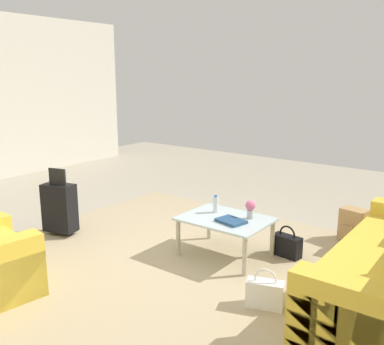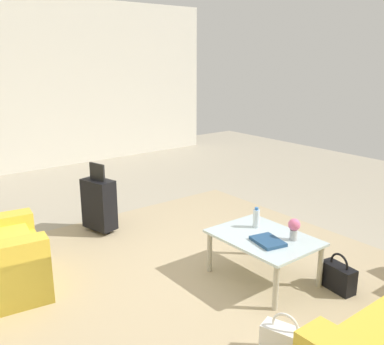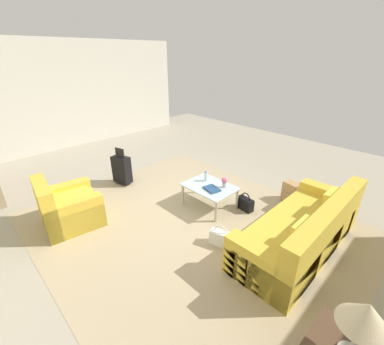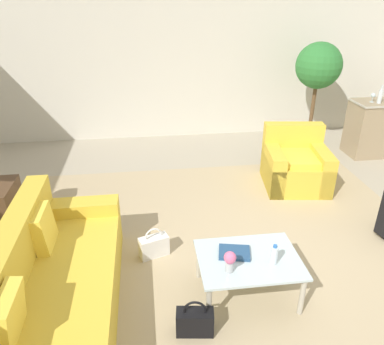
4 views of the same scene
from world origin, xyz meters
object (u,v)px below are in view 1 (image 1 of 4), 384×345
(handbag_white, at_px, (265,293))
(backpack_tan, at_px, (353,226))
(coffee_table, at_px, (225,223))
(handbag_black, at_px, (287,245))
(flower_vase, at_px, (250,208))
(suitcase_black, at_px, (60,207))
(water_bottle, at_px, (216,204))
(coffee_table_book, at_px, (231,221))

(handbag_white, bearing_deg, backpack_tan, -93.82)
(coffee_table, distance_m, handbag_black, 0.73)
(flower_vase, xyz_separation_m, suitcase_black, (2.22, 0.85, -0.20))
(backpack_tan, bearing_deg, suitcase_black, 33.58)
(coffee_table, xyz_separation_m, suitcase_black, (2.00, 0.70, -0.02))
(handbag_black, bearing_deg, flower_vase, 35.14)
(water_bottle, height_order, handbag_black, water_bottle)
(handbag_white, xyz_separation_m, handbag_black, (0.31, -1.10, 0.00))
(water_bottle, bearing_deg, handbag_black, -159.19)
(flower_vase, relative_size, handbag_black, 0.57)
(water_bottle, xyz_separation_m, suitcase_black, (1.80, 0.80, -0.17))
(suitcase_black, bearing_deg, coffee_table, -160.71)
(coffee_table_book, height_order, handbag_white, coffee_table_book)
(flower_vase, distance_m, handbag_white, 1.16)
(coffee_table, bearing_deg, coffee_table_book, 146.31)
(coffee_table_book, xyz_separation_m, flower_vase, (-0.10, -0.23, 0.11))
(suitcase_black, distance_m, backpack_tan, 3.60)
(flower_vase, height_order, handbag_black, flower_vase)
(water_bottle, height_order, suitcase_black, suitcase_black)
(suitcase_black, distance_m, handbag_white, 2.87)
(handbag_black, distance_m, backpack_tan, 1.00)
(water_bottle, relative_size, coffee_table_book, 0.70)
(coffee_table_book, bearing_deg, handbag_white, 152.25)
(flower_vase, bearing_deg, coffee_table, 34.29)
(flower_vase, xyz_separation_m, handbag_white, (-0.64, 0.86, -0.43))
(flower_vase, height_order, suitcase_black, suitcase_black)
(coffee_table, distance_m, handbag_white, 1.15)
(flower_vase, distance_m, handbag_black, 0.60)
(water_bottle, height_order, backpack_tan, water_bottle)
(coffee_table_book, bearing_deg, coffee_table, -21.19)
(backpack_tan, bearing_deg, coffee_table, 52.28)
(backpack_tan, bearing_deg, handbag_white, 86.18)
(coffee_table, height_order, handbag_white, coffee_table)
(handbag_white, distance_m, backpack_tan, 2.01)
(coffee_table, distance_m, water_bottle, 0.27)
(coffee_table_book, bearing_deg, flower_vase, -101.00)
(coffee_table, height_order, handbag_black, coffee_table)
(water_bottle, relative_size, handbag_white, 0.57)
(flower_vase, bearing_deg, water_bottle, 6.79)
(handbag_black, height_order, backpack_tan, backpack_tan)
(handbag_white, distance_m, handbag_black, 1.14)
(coffee_table_book, xyz_separation_m, backpack_tan, (-0.88, -1.37, -0.26))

